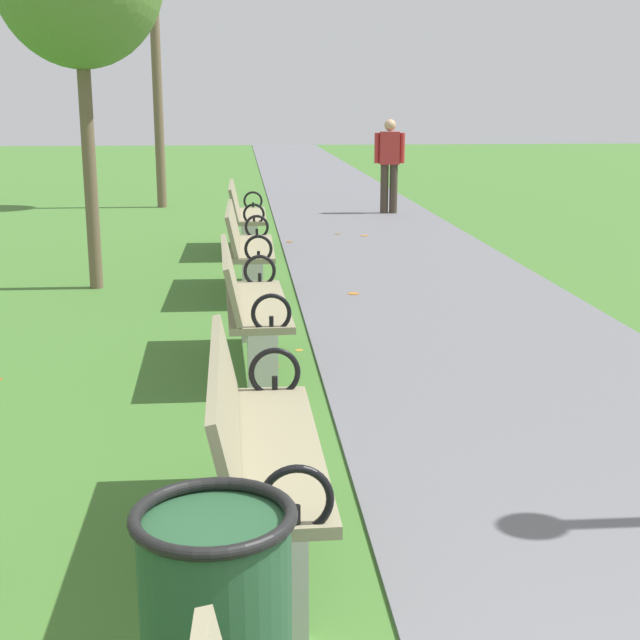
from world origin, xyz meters
The scene contains 8 objects.
paved_walkway centered at (1.41, 18.00, 0.01)m, with size 2.82×44.00×0.02m, color slate.
park_bench_2 centered at (-0.50, 2.67, 0.49)m, with size 0.49×1.61×0.90m.
park_bench_3 centered at (-0.50, 5.51, 0.49)m, with size 0.52×1.61×0.90m.
park_bench_4 centered at (-0.50, 8.16, 0.49)m, with size 0.49×1.60×0.90m.
park_bench_5 centered at (-0.50, 10.81, 0.49)m, with size 0.48×1.60×0.90m.
pedestrian_walking centered at (2.05, 14.65, 0.93)m, with size 0.53×0.25×1.62m.
trash_bin centered at (-0.65, 1.34, 0.42)m, with size 0.48×0.48×0.84m.
scattered_leaves centered at (0.21, 4.58, 0.02)m, with size 4.79×13.80×0.02m.
Camera 1 is at (-0.55, -0.98, 1.96)m, focal length 50.14 mm.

